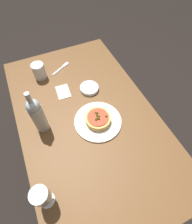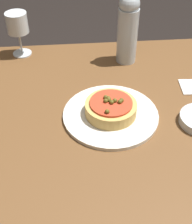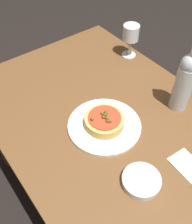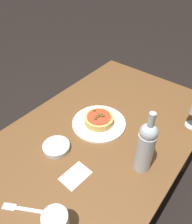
{
  "view_description": "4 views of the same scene",
  "coord_description": "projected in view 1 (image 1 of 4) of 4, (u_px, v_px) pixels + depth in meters",
  "views": [
    {
      "loc": [
        -0.57,
        0.19,
        1.62
      ],
      "look_at": [
        -0.04,
        -0.05,
        0.76
      ],
      "focal_mm": 28.0,
      "sensor_mm": 36.0,
      "label": 1
    },
    {
      "loc": [
        -0.18,
        -0.74,
        1.33
      ],
      "look_at": [
        -0.12,
        -0.06,
        0.74
      ],
      "focal_mm": 50.0,
      "sensor_mm": 36.0,
      "label": 2
    },
    {
      "loc": [
        0.44,
        -0.47,
        1.5
      ],
      "look_at": [
        -0.1,
        -0.06,
        0.77
      ],
      "focal_mm": 42.0,
      "sensor_mm": 36.0,
      "label": 3
    },
    {
      "loc": [
        0.6,
        0.47,
        1.52
      ],
      "look_at": [
        -0.04,
        -0.04,
        0.81
      ],
      "focal_mm": 35.0,
      "sensor_mm": 36.0,
      "label": 4
    }
  ],
  "objects": [
    {
      "name": "wine_glass",
      "position": [
        41.0,
        196.0,
        0.73
      ],
      "size": [
        0.08,
        0.08,
        0.17
      ],
      "color": "silver",
      "rests_on": "dining_table"
    },
    {
      "name": "dinner_plate",
      "position": [
        98.0,
        121.0,
        1.07
      ],
      "size": [
        0.29,
        0.29,
        0.01
      ],
      "color": "white",
      "rests_on": "dining_table"
    },
    {
      "name": "wine_bottle",
      "position": [
        37.0,
        115.0,
        0.94
      ],
      "size": [
        0.07,
        0.07,
        0.31
      ],
      "color": "#B2BCC1",
      "rests_on": "dining_table"
    },
    {
      "name": "ground_plane",
      "position": [
        90.0,
        155.0,
        1.68
      ],
      "size": [
        14.0,
        14.0,
        0.0
      ],
      "primitive_type": "plane",
      "color": "black"
    },
    {
      "name": "fork",
      "position": [
        62.0,
        68.0,
        1.34
      ],
      "size": [
        0.1,
        0.16,
        0.0
      ],
      "rotation": [
        0.0,
        0.0,
        -1.05
      ],
      "color": "silver",
      "rests_on": "dining_table"
    },
    {
      "name": "paper_napkin",
      "position": [
        63.0,
        92.0,
        1.2
      ],
      "size": [
        0.13,
        0.09,
        0.0
      ],
      "color": "silver",
      "rests_on": "dining_table"
    },
    {
      "name": "dining_table",
      "position": [
        87.0,
        122.0,
        1.17
      ],
      "size": [
        1.41,
        0.83,
        0.7
      ],
      "color": "brown",
      "rests_on": "ground_plane"
    },
    {
      "name": "water_cup",
      "position": [
        39.0,
        71.0,
        1.24
      ],
      "size": [
        0.09,
        0.09,
        0.12
      ],
      "color": "silver",
      "rests_on": "dining_table"
    },
    {
      "name": "pizza",
      "position": [
        98.0,
        119.0,
        1.04
      ],
      "size": [
        0.15,
        0.15,
        0.05
      ],
      "color": "tan",
      "rests_on": "dinner_plate"
    },
    {
      "name": "side_bowl",
      "position": [
        89.0,
        88.0,
        1.21
      ],
      "size": [
        0.13,
        0.13,
        0.03
      ],
      "color": "silver",
      "rests_on": "dining_table"
    }
  ]
}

